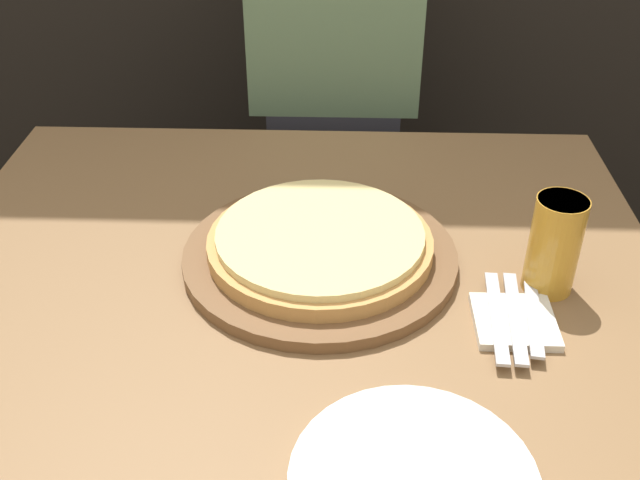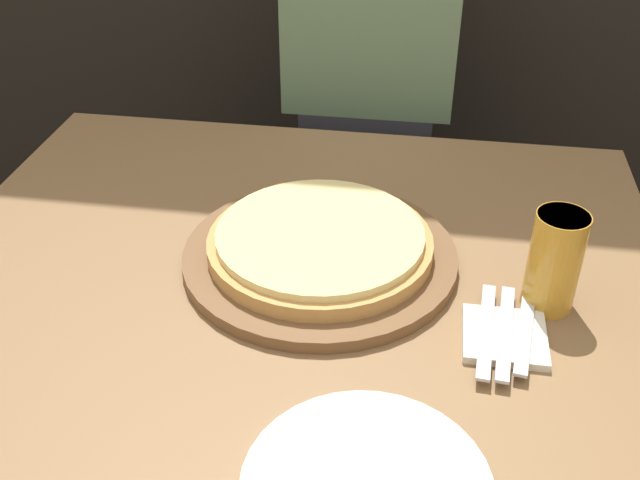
% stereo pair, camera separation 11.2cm
% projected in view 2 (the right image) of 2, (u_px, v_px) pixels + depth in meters
% --- Properties ---
extents(dining_table, '(1.13, 1.05, 0.71)m').
position_uv_depth(dining_table, '(291.00, 449.00, 1.29)').
color(dining_table, olive).
rests_on(dining_table, ground_plane).
extents(pizza_on_board, '(0.42, 0.42, 0.06)m').
position_uv_depth(pizza_on_board, '(320.00, 248.00, 1.13)').
color(pizza_on_board, brown).
rests_on(pizza_on_board, dining_table).
extents(beer_glass, '(0.07, 0.07, 0.15)m').
position_uv_depth(beer_glass, '(555.00, 257.00, 1.02)').
color(beer_glass, gold).
rests_on(beer_glass, dining_table).
extents(napkin_stack, '(0.11, 0.11, 0.01)m').
position_uv_depth(napkin_stack, '(504.00, 337.00, 0.99)').
color(napkin_stack, silver).
rests_on(napkin_stack, dining_table).
extents(fork, '(0.03, 0.19, 0.00)m').
position_uv_depth(fork, '(486.00, 330.00, 0.99)').
color(fork, silver).
rests_on(fork, napkin_stack).
extents(dinner_knife, '(0.04, 0.19, 0.00)m').
position_uv_depth(dinner_knife, '(505.00, 332.00, 0.99)').
color(dinner_knife, silver).
rests_on(dinner_knife, napkin_stack).
extents(spoon, '(0.04, 0.16, 0.00)m').
position_uv_depth(spoon, '(525.00, 334.00, 0.99)').
color(spoon, silver).
rests_on(spoon, napkin_stack).
extents(diner_person, '(0.37, 0.20, 1.30)m').
position_uv_depth(diner_person, '(368.00, 120.00, 1.73)').
color(diner_person, '#33333D').
rests_on(diner_person, ground_plane).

